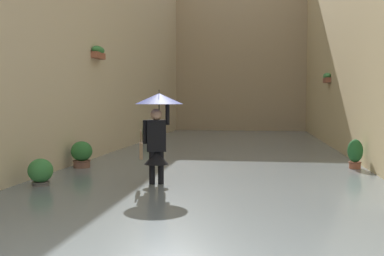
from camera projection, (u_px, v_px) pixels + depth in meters
ground_plane at (225, 159)px, 14.44m from camera, size 60.00×60.00×0.00m
flood_water at (225, 156)px, 14.43m from camera, size 8.31×28.85×0.18m
building_facade_right at (87, 19)px, 14.85m from camera, size 2.04×26.85×9.26m
building_facade_far at (241, 51)px, 26.31m from camera, size 11.11×1.80×9.83m
person_wading at (158, 122)px, 8.93m from camera, size 0.98×0.98×2.10m
potted_plant_near_left at (355, 156)px, 11.07m from camera, size 0.38×0.38×0.92m
potted_plant_far_right at (152, 133)px, 18.70m from camera, size 0.62×0.62×0.92m
potted_plant_near_right at (82, 156)px, 11.25m from camera, size 0.54×0.54×0.85m
potted_plant_mid_right at (41, 174)px, 8.81m from camera, size 0.49×0.49×0.73m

